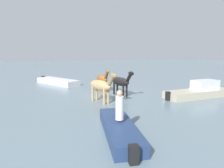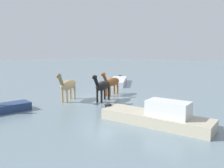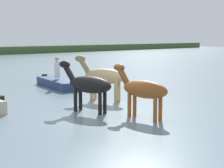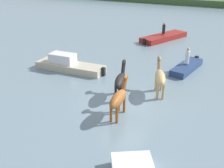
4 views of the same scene
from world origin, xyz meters
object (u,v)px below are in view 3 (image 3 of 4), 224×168
Objects in this scene: horse_chestnut_trailing at (103,76)px; boat_launch_far at (57,84)px; horse_gray_outer at (88,85)px; person_helmsman_aft at (57,68)px; horse_dun_straggler at (143,89)px.

boat_launch_far is (0.55, 4.85, -0.96)m from horse_chestnut_trailing.
boat_launch_far is (2.48, 6.29, -0.91)m from horse_gray_outer.
person_helmsman_aft is at bearing -23.29° from boat_launch_far.
horse_gray_outer is at bearing 103.14° from horse_chestnut_trailing.
boat_launch_far is 3.51× the size of person_helmsman_aft.
horse_chestnut_trailing is 4.79m from person_helmsman_aft.
horse_dun_straggler reaches higher than person_helmsman_aft.
horse_chestnut_trailing is 0.61× the size of boat_launch_far.
horse_chestnut_trailing reaches higher than horse_dun_straggler.
boat_launch_far is at bearing -17.74° from horse_dun_straggler.
horse_gray_outer is 0.60× the size of boat_launch_far.
horse_chestnut_trailing reaches higher than person_helmsman_aft.
horse_dun_straggler is 2.07× the size of person_helmsman_aft.
boat_launch_far is 0.96m from person_helmsman_aft.
person_helmsman_aft is (1.52, 8.26, 0.07)m from horse_dun_straggler.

